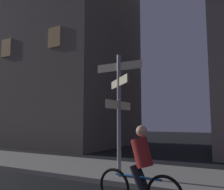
# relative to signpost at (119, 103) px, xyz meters

# --- Properties ---
(sidewalk_kerb) EXTENTS (40.00, 2.98, 0.14)m
(sidewalk_kerb) POSITION_rel_signpost_xyz_m (1.43, 0.92, -2.17)
(sidewalk_kerb) COLOR gray
(sidewalk_kerb) RESTS_ON ground_plane
(signpost) EXTENTS (1.48, 1.51, 3.53)m
(signpost) POSITION_rel_signpost_xyz_m (0.00, 0.00, 0.00)
(signpost) COLOR gray
(signpost) RESTS_ON sidewalk_kerb
(cyclist) EXTENTS (1.82, 0.36, 1.61)m
(cyclist) POSITION_rel_signpost_xyz_m (1.38, -1.80, -1.50)
(cyclist) COLOR black
(cyclist) RESTS_ON ground_plane
(building_left_block) EXTENTS (12.75, 8.11, 16.83)m
(building_left_block) POSITION_rel_signpost_xyz_m (-10.55, 8.03, 6.17)
(building_left_block) COLOR #6B6056
(building_left_block) RESTS_ON ground_plane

